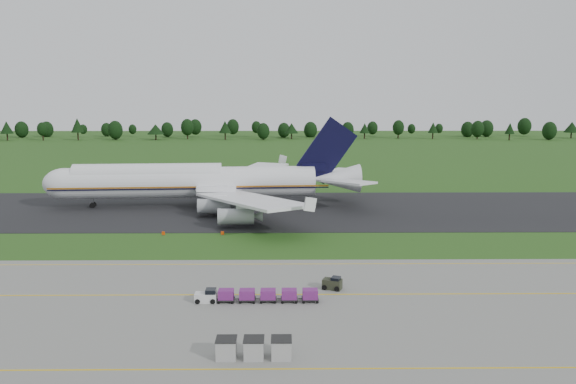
{
  "coord_description": "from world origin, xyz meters",
  "views": [
    {
      "loc": [
        2.81,
        -83.88,
        22.55
      ],
      "look_at": [
        3.67,
        2.0,
        8.02
      ],
      "focal_mm": 35.0,
      "sensor_mm": 36.0,
      "label": 1
    }
  ],
  "objects_px": {
    "utility_cart": "(332,284)",
    "uld_row": "(254,348)",
    "baggage_train": "(255,295)",
    "edge_markers": "(193,233)",
    "aircraft": "(197,181)"
  },
  "relations": [
    {
      "from": "utility_cart",
      "to": "uld_row",
      "type": "relative_size",
      "value": 0.38
    },
    {
      "from": "baggage_train",
      "to": "utility_cart",
      "type": "relative_size",
      "value": 5.49
    },
    {
      "from": "utility_cart",
      "to": "baggage_train",
      "type": "bearing_deg",
      "value": -155.3
    },
    {
      "from": "uld_row",
      "to": "edge_markers",
      "type": "distance_m",
      "value": 46.42
    },
    {
      "from": "aircraft",
      "to": "baggage_train",
      "type": "distance_m",
      "value": 57.96
    },
    {
      "from": "aircraft",
      "to": "uld_row",
      "type": "bearing_deg",
      "value": -77.69
    },
    {
      "from": "baggage_train",
      "to": "utility_cart",
      "type": "xyz_separation_m",
      "value": [
        8.96,
        4.12,
        -0.17
      ]
    },
    {
      "from": "utility_cart",
      "to": "edge_markers",
      "type": "relative_size",
      "value": 0.24
    },
    {
      "from": "baggage_train",
      "to": "uld_row",
      "type": "relative_size",
      "value": 2.08
    },
    {
      "from": "utility_cart",
      "to": "edge_markers",
      "type": "bearing_deg",
      "value": 127.59
    },
    {
      "from": "uld_row",
      "to": "edge_markers",
      "type": "height_order",
      "value": "uld_row"
    },
    {
      "from": "aircraft",
      "to": "utility_cart",
      "type": "height_order",
      "value": "aircraft"
    },
    {
      "from": "aircraft",
      "to": "baggage_train",
      "type": "relative_size",
      "value": 4.81
    },
    {
      "from": "baggage_train",
      "to": "utility_cart",
      "type": "bearing_deg",
      "value": 24.7
    },
    {
      "from": "uld_row",
      "to": "edge_markers",
      "type": "relative_size",
      "value": 0.64
    }
  ]
}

